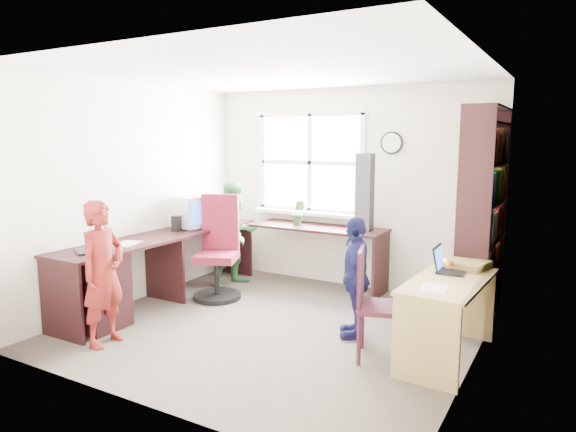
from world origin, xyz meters
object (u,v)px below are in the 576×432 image
object	(u,v)px
person_red	(103,273)
laptop_right	(447,265)
right_desk	(448,301)
crt_monitor	(190,212)
cd_tower	(365,192)
laptop_left	(95,245)
person_navy	(355,277)
person_green	(236,234)
swivel_chair	(218,254)
l_desk	(152,270)
wooden_chair	(374,300)
potted_plant	(298,213)
bookshelf	(482,221)

from	to	relation	value
person_red	laptop_right	bearing A→B (deg)	-66.21
right_desk	crt_monitor	xyz separation A→B (m)	(-3.11, 0.49, 0.45)
cd_tower	laptop_left	bearing A→B (deg)	-129.53
crt_monitor	person_navy	bearing A→B (deg)	1.72
person_green	swivel_chair	bearing A→B (deg)	-152.20
l_desk	person_navy	size ratio (longest dim) A/B	2.66
crt_monitor	person_green	world-z (taller)	person_green
wooden_chair	cd_tower	distance (m)	1.90
potted_plant	person_red	distance (m)	2.56
laptop_left	person_green	xyz separation A→B (m)	(0.31, 1.85, -0.17)
laptop_left	potted_plant	size ratio (longest dim) A/B	1.41
laptop_left	swivel_chair	bearing A→B (deg)	104.80
swivel_chair	potted_plant	bearing A→B (deg)	34.76
cd_tower	person_red	size ratio (longest dim) A/B	0.69
swivel_chair	wooden_chair	size ratio (longest dim) A/B	1.27
wooden_chair	potted_plant	bearing A→B (deg)	117.47
potted_plant	person_navy	xyz separation A→B (m)	(1.25, -1.22, -0.35)
right_desk	laptop_left	xyz separation A→B (m)	(-3.07, -0.92, 0.32)
l_desk	right_desk	world-z (taller)	l_desk
right_desk	potted_plant	distance (m)	2.51
l_desk	laptop_left	xyz separation A→B (m)	(-0.17, -0.55, 0.35)
wooden_chair	person_red	size ratio (longest dim) A/B	0.72
potted_plant	laptop_right	bearing A→B (deg)	-27.32
cd_tower	swivel_chair	bearing A→B (deg)	-147.60
right_desk	crt_monitor	bearing A→B (deg)	174.32
cd_tower	potted_plant	size ratio (longest dim) A/B	2.88
person_green	person_navy	xyz separation A→B (m)	(1.91, -0.84, -0.08)
laptop_right	cd_tower	world-z (taller)	cd_tower
swivel_chair	person_navy	world-z (taller)	swivel_chair
right_desk	potted_plant	xyz separation A→B (m)	(-2.10, 1.30, 0.42)
l_desk	wooden_chair	world-z (taller)	wooden_chair
right_desk	person_green	distance (m)	2.92
right_desk	bookshelf	xyz separation A→B (m)	(0.06, 1.10, 0.51)
right_desk	crt_monitor	size ratio (longest dim) A/B	2.68
swivel_chair	crt_monitor	world-z (taller)	swivel_chair
crt_monitor	person_green	bearing A→B (deg)	63.07
swivel_chair	laptop_right	bearing A→B (deg)	-26.51
swivel_chair	laptop_right	size ratio (longest dim) A/B	3.61
potted_plant	cd_tower	bearing A→B (deg)	2.38
bookshelf	wooden_chair	bearing A→B (deg)	-113.21
crt_monitor	cd_tower	xyz separation A→B (m)	(1.85, 0.85, 0.25)
cd_tower	bookshelf	bearing A→B (deg)	-11.18
laptop_left	person_red	xyz separation A→B (m)	(0.38, -0.25, -0.17)
l_desk	person_green	size ratio (longest dim) A/B	2.32
laptop_right	person_navy	xyz separation A→B (m)	(-0.77, -0.17, -0.17)
wooden_chair	crt_monitor	bearing A→B (deg)	146.16
laptop_left	right_desk	bearing A→B (deg)	48.56
bookshelf	person_green	distance (m)	2.85
swivel_chair	wooden_chair	distance (m)	2.23
swivel_chair	potted_plant	distance (m)	1.12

